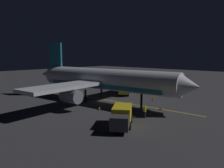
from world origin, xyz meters
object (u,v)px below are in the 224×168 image
(ground_crew_worker, at_px, (145,111))
(traffic_cone_under_wing, at_px, (161,108))
(airliner, at_px, (101,80))
(catering_truck, at_px, (123,89))
(traffic_cone_near_right, at_px, (99,108))
(traffic_cone_near_left, at_px, (153,99))
(baggage_truck, at_px, (122,117))

(ground_crew_worker, height_order, traffic_cone_under_wing, ground_crew_worker)
(airliner, relative_size, catering_truck, 5.86)
(airliner, distance_m, traffic_cone_near_right, 6.91)
(traffic_cone_near_left, distance_m, traffic_cone_under_wing, 7.43)
(catering_truck, bearing_deg, traffic_cone_under_wing, 64.39)
(baggage_truck, bearing_deg, traffic_cone_near_right, -116.62)
(airliner, xyz_separation_m, traffic_cone_under_wing, (-2.25, 10.87, -3.77))
(baggage_truck, relative_size, traffic_cone_under_wing, 10.54)
(baggage_truck, height_order, traffic_cone_under_wing, baggage_truck)
(catering_truck, bearing_deg, traffic_cone_near_left, 85.92)
(airliner, xyz_separation_m, traffic_cone_near_left, (-7.84, 5.96, -3.77))
(ground_crew_worker, height_order, traffic_cone_near_left, ground_crew_worker)
(airliner, xyz_separation_m, catering_truck, (-8.40, -1.97, -2.88))
(airliner, bearing_deg, catering_truck, -166.80)
(catering_truck, xyz_separation_m, traffic_cone_under_wing, (6.15, 12.84, -0.90))
(baggage_truck, bearing_deg, catering_truck, -140.48)
(airliner, bearing_deg, traffic_cone_under_wing, 101.69)
(baggage_truck, xyz_separation_m, catering_truck, (-16.66, -13.75, -0.08))
(catering_truck, relative_size, ground_crew_worker, 3.39)
(traffic_cone_near_left, bearing_deg, baggage_truck, 19.85)
(traffic_cone_near_left, bearing_deg, traffic_cone_under_wing, 41.27)
(ground_crew_worker, xyz_separation_m, traffic_cone_under_wing, (-5.41, -0.70, -0.64))
(traffic_cone_near_left, height_order, traffic_cone_near_right, same)
(traffic_cone_near_right, bearing_deg, traffic_cone_near_left, 170.26)
(baggage_truck, relative_size, traffic_cone_near_left, 10.54)
(airliner, bearing_deg, traffic_cone_near_left, 142.72)
(traffic_cone_near_right, bearing_deg, baggage_truck, 63.38)
(traffic_cone_near_left, relative_size, traffic_cone_under_wing, 1.00)
(ground_crew_worker, xyz_separation_m, traffic_cone_near_left, (-11.00, -5.60, -0.64))
(baggage_truck, bearing_deg, airliner, -125.05)
(catering_truck, relative_size, traffic_cone_near_left, 10.73)
(traffic_cone_near_left, xyz_separation_m, traffic_cone_near_right, (12.14, -2.08, 0.00))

